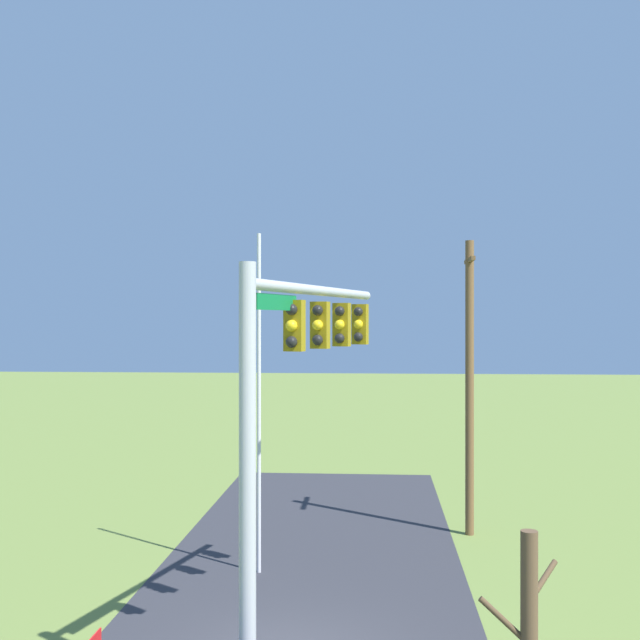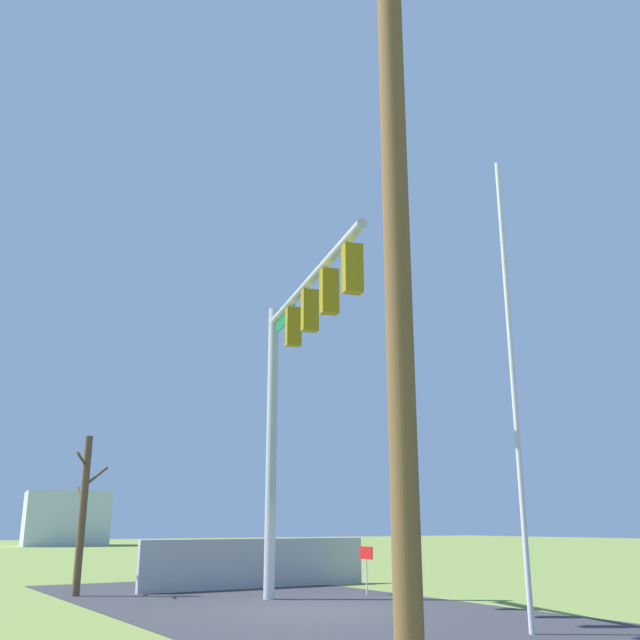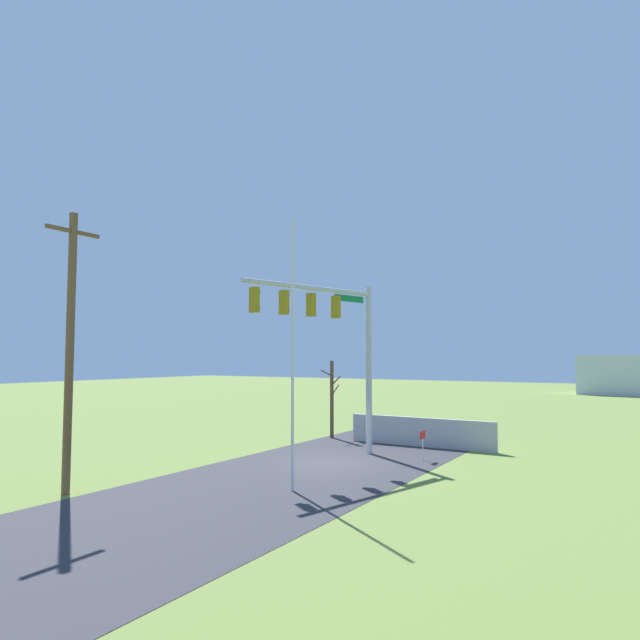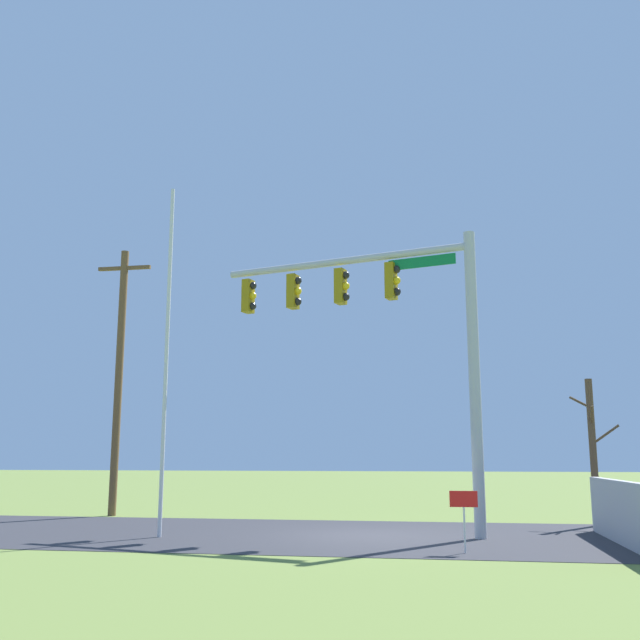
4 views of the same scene
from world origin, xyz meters
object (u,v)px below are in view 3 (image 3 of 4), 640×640
at_px(open_sign, 423,439).
at_px(distant_building, 614,375).
at_px(utility_pole, 70,346).
at_px(signal_mast, 334,331).
at_px(bare_tree, 332,398).
at_px(flagpole, 293,354).

height_order(open_sign, distant_building, distant_building).
bearing_deg(utility_pole, signal_mast, -24.57).
bearing_deg(bare_tree, signal_mast, -149.18).
relative_size(signal_mast, utility_pole, 0.84).
distance_m(flagpole, open_sign, 8.13).
xyz_separation_m(signal_mast, utility_pole, (-9.47, 4.33, -0.76)).
distance_m(bare_tree, open_sign, 7.63).
distance_m(open_sign, distant_building, 51.17).
bearing_deg(signal_mast, flagpole, -164.34).
relative_size(utility_pole, distant_building, 1.31).
xyz_separation_m(open_sign, distant_building, (50.98, -4.21, 1.37)).
height_order(signal_mast, utility_pole, utility_pole).
bearing_deg(distant_building, utility_pole, 176.99).
bearing_deg(utility_pole, flagpole, -55.50).
height_order(flagpole, bare_tree, flagpole).
height_order(utility_pole, open_sign, utility_pole).
relative_size(signal_mast, distant_building, 1.10).
bearing_deg(bare_tree, utility_pole, 175.93).
xyz_separation_m(flagpole, open_sign, (7.15, -1.73, -3.48)).
relative_size(flagpole, open_sign, 7.19).
height_order(signal_mast, bare_tree, signal_mast).
distance_m(flagpole, utility_pole, 7.11).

